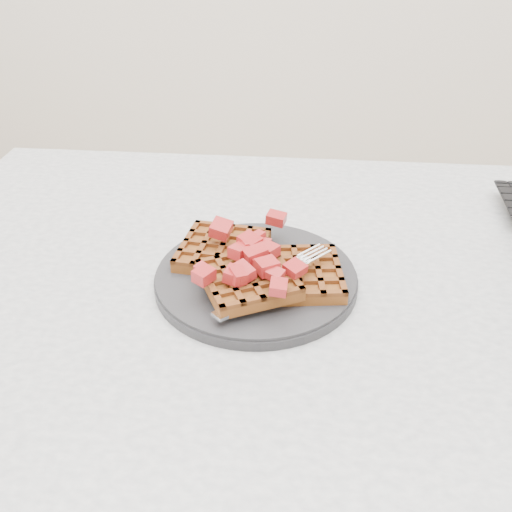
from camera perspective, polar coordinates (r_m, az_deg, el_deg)
The scene contains 5 objects.
table at distance 0.77m, azimuth 8.29°, elevation -10.50°, with size 1.20×0.80×0.75m.
plate at distance 0.70m, azimuth -0.00°, elevation -2.21°, with size 0.25×0.25×0.02m, color #232326.
waffles at distance 0.68m, azimuth -0.02°, elevation -1.07°, with size 0.21×0.20×0.03m.
strawberry_pile at distance 0.67m, azimuth 0.00°, elevation 1.00°, with size 0.15×0.15×0.02m, color maroon, non-canonical shape.
fork at distance 0.66m, azimuth 2.59°, elevation -2.91°, with size 0.02×0.18×0.02m, color silver, non-canonical shape.
Camera 1 is at (-0.06, -0.56, 1.16)m, focal length 40.00 mm.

